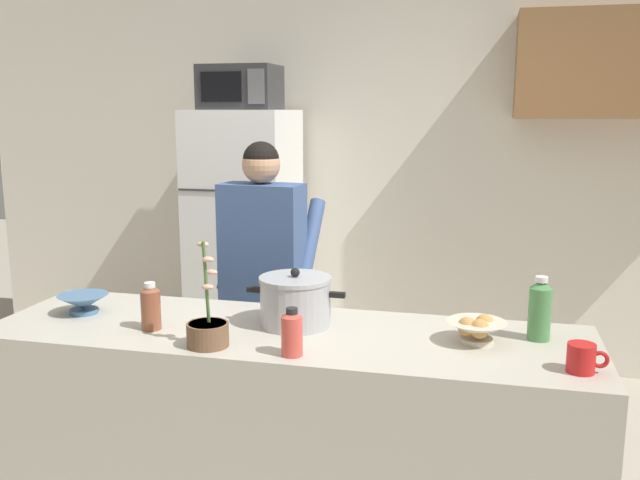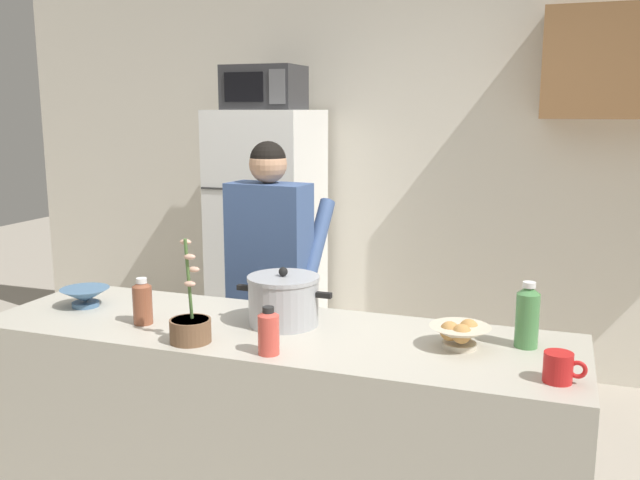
% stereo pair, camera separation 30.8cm
% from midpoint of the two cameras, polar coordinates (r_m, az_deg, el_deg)
% --- Properties ---
extents(back_wall_unit, '(6.00, 0.48, 2.60)m').
position_cam_midpoint_polar(back_wall_unit, '(4.67, 5.92, 6.53)').
color(back_wall_unit, silver).
rests_on(back_wall_unit, ground).
extents(kitchen_island, '(2.31, 0.68, 0.92)m').
position_cam_midpoint_polar(kitchen_island, '(2.81, -6.05, -16.51)').
color(kitchen_island, '#BCB7A8').
rests_on(kitchen_island, ground).
extents(refrigerator, '(0.64, 0.68, 1.75)m').
position_cam_midpoint_polar(refrigerator, '(4.61, -8.20, -0.22)').
color(refrigerator, white).
rests_on(refrigerator, ground).
extents(microwave, '(0.48, 0.37, 0.28)m').
position_cam_midpoint_polar(microwave, '(4.51, -8.66, 12.49)').
color(microwave, '#2D2D30').
rests_on(microwave, refrigerator).
extents(person_near_pot, '(0.51, 0.44, 1.60)m').
position_cam_midpoint_polar(person_near_pot, '(3.44, -7.31, -1.97)').
color(person_near_pot, black).
rests_on(person_near_pot, ground).
extents(cooking_pot, '(0.39, 0.28, 0.23)m').
position_cam_midpoint_polar(cooking_pot, '(2.67, -5.39, -5.14)').
color(cooking_pot, '#ADAFB5').
rests_on(cooking_pot, kitchen_island).
extents(coffee_mug, '(0.13, 0.09, 0.10)m').
position_cam_midpoint_polar(coffee_mug, '(2.31, 17.52, -9.46)').
color(coffee_mug, red).
rests_on(coffee_mug, kitchen_island).
extents(bread_bowl, '(0.22, 0.22, 0.10)m').
position_cam_midpoint_polar(bread_bowl, '(2.50, 9.53, -7.44)').
color(bread_bowl, beige).
rests_on(bread_bowl, kitchen_island).
extents(empty_bowl, '(0.21, 0.21, 0.08)m').
position_cam_midpoint_polar(empty_bowl, '(3.04, -21.97, -4.91)').
color(empty_bowl, '#4C7299').
rests_on(empty_bowl, kitchen_island).
extents(bottle_near_edge, '(0.07, 0.07, 0.17)m').
position_cam_midpoint_polar(bottle_near_edge, '(2.35, -6.14, -7.73)').
color(bottle_near_edge, '#D84C3F').
rests_on(bottle_near_edge, kitchen_island).
extents(bottle_mid_counter, '(0.08, 0.08, 0.24)m').
position_cam_midpoint_polar(bottle_mid_counter, '(2.57, 14.67, -5.66)').
color(bottle_mid_counter, '#4C8C4C').
rests_on(bottle_mid_counter, kitchen_island).
extents(bottle_far_corner, '(0.08, 0.08, 0.18)m').
position_cam_midpoint_polar(bottle_far_corner, '(2.73, -17.15, -5.37)').
color(bottle_far_corner, brown).
rests_on(bottle_far_corner, kitchen_island).
extents(potted_orchid, '(0.15, 0.15, 0.38)m').
position_cam_midpoint_polar(potted_orchid, '(2.50, -12.90, -7.37)').
color(potted_orchid, brown).
rests_on(potted_orchid, kitchen_island).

